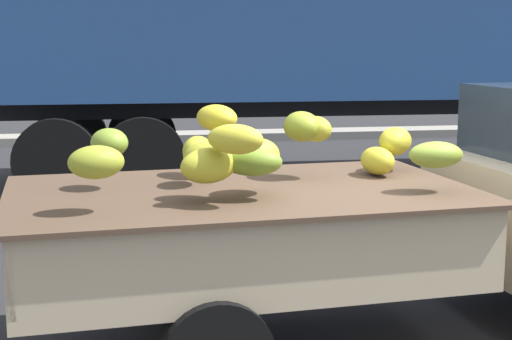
% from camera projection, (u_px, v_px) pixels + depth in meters
% --- Properties ---
extents(curb_strip, '(80.00, 0.80, 0.16)m').
position_uv_depth(curb_strip, '(211.00, 136.00, 15.79)').
color(curb_strip, gray).
rests_on(curb_strip, ground).
extents(semi_trailer, '(12.03, 2.74, 3.95)m').
position_uv_depth(semi_trailer, '(384.00, 5.00, 11.11)').
color(semi_trailer, navy).
rests_on(semi_trailer, ground).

